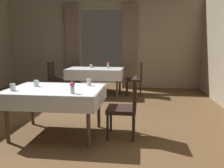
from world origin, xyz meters
The scene contains 13 objects.
ground centered at (0.00, 0.00, 0.00)m, with size 10.08×10.08×0.00m, color brown.
wall_back centered at (0.00, 4.18, 1.52)m, with size 6.40×0.27×3.00m.
dining_table_mid centered at (-0.01, -0.04, 0.67)m, with size 1.44×1.04×0.75m.
dining_table_far centered at (0.04, 2.95, 0.66)m, with size 1.52×1.03×0.75m.
chair_mid_right centered at (1.10, 0.00, 0.52)m, with size 0.44×0.44×0.93m.
chair_far_left centered at (-1.11, 2.86, 0.52)m, with size 0.44×0.44×0.93m.
chair_far_right centered at (1.19, 3.00, 0.52)m, with size 0.44×0.44×0.93m.
flower_vase_mid centered at (0.36, -0.39, 0.84)m, with size 0.07×0.07×0.17m.
glass_mid_b centered at (0.45, 0.25, 0.81)m, with size 0.07×0.07×0.11m, color silver.
glass_mid_c centered at (-0.37, 0.07, 0.80)m, with size 0.08×0.08×0.10m, color silver.
glass_mid_d centered at (-0.56, -0.30, 0.80)m, with size 0.08×0.08×0.10m, color silver.
flower_vase_far centered at (0.39, 2.96, 0.84)m, with size 0.07×0.07×0.17m.
glass_far_b centered at (-0.10, 2.99, 0.80)m, with size 0.08×0.08×0.10m, color silver.
Camera 1 is at (1.30, -3.48, 1.44)m, focal length 37.76 mm.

